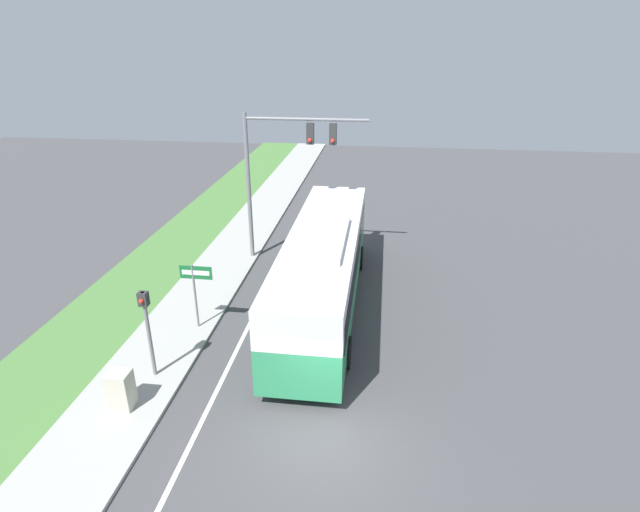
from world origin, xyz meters
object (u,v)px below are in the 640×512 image
Objects in this scene: pedestrian_signal at (147,321)px; street_sign at (196,285)px; utility_cabinet at (121,390)px; bus at (324,264)px; signal_gantry at (281,160)px.

street_sign is at bearing 81.94° from pedestrian_signal.
utility_cabinet is (-0.26, -1.56, -1.38)m from pedestrian_signal.
signal_gantry is at bearing 119.33° from bus.
utility_cabinet is at bearing -102.79° from signal_gantry.
utility_cabinet is (-0.68, -4.54, -1.15)m from street_sign.
bus is 8.55m from utility_cabinet.
bus reaches higher than utility_cabinet.
pedestrian_signal is at bearing 80.51° from utility_cabinet.
bus is at bearing 53.41° from utility_cabinet.
pedestrian_signal reaches higher than utility_cabinet.
bus is at bearing 47.58° from pedestrian_signal.
signal_gantry reaches higher than utility_cabinet.
signal_gantry is at bearing 76.68° from pedestrian_signal.
bus reaches higher than pedestrian_signal.
bus is 5.91m from signal_gantry.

